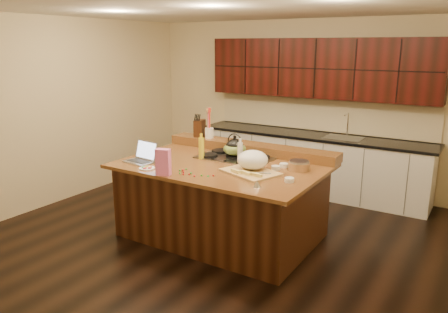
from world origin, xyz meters
The scene contains 33 objects.
room centered at (0.00, 0.00, 1.35)m, with size 5.52×5.02×2.72m.
island centered at (0.00, 0.00, 0.46)m, with size 2.40×1.60×0.92m.
back_ledge centered at (0.00, 0.70, 0.98)m, with size 2.40×0.30×0.12m, color black.
cooktop centered at (0.00, 0.30, 0.94)m, with size 0.92×0.52×0.05m.
back_counter centered at (0.30, 2.23, 0.98)m, with size 3.70×0.66×2.40m.
kettle centered at (0.00, 0.30, 1.07)m, with size 0.23×0.23×0.20m, color black.
green_bowl centered at (0.00, 0.30, 1.04)m, with size 0.28×0.28×0.16m, color olive.
laptop centered at (-0.87, -0.42, 0.99)m, with size 0.38×0.32×0.25m.
oil_bottle centered at (-0.34, 0.06, 1.06)m, with size 0.07×0.07×0.27m, color gold.
vinegar_bottle centered at (0.16, 0.16, 1.04)m, with size 0.06×0.06×0.25m, color silver.
wooden_tray centered at (0.47, -0.11, 1.03)m, with size 0.71×0.61×0.24m.
ramekin_a centered at (0.97, -0.23, 0.94)m, with size 0.10×0.10×0.04m, color white.
ramekin_b centered at (0.69, 0.26, 0.94)m, with size 0.10×0.10×0.04m, color white.
ramekin_c centered at (0.65, 0.12, 0.94)m, with size 0.10×0.10×0.04m, color white.
strainer_bowl centered at (0.89, 0.24, 0.97)m, with size 0.24×0.24×0.09m, color #996B3F.
kitchen_timer centered at (0.76, -0.55, 0.96)m, with size 0.08×0.08×0.07m, color silver.
pink_bag centered at (-0.29, -0.72, 1.07)m, with size 0.16×0.08×0.29m, color pink.
candy_plate centered at (-0.61, -0.64, 0.93)m, with size 0.18×0.18×0.01m, color white.
package_box centered at (-1.10, -0.13, 0.99)m, with size 0.09×0.07×0.13m, color #E39B50.
utensil_crock centered at (-0.65, 0.70, 1.11)m, with size 0.12×0.12×0.14m, color white.
knife_block centered at (-0.81, 0.70, 1.16)m, with size 0.12×0.19×0.24m, color black.
gumdrop_0 centered at (-0.06, -0.58, 0.93)m, with size 0.02×0.02×0.02m, color red.
gumdrop_1 centered at (0.16, -0.53, 0.93)m, with size 0.02×0.02×0.02m, color #198C26.
gumdrop_2 centered at (-0.16, -0.55, 0.93)m, with size 0.02×0.02×0.02m, color red.
gumdrop_3 centered at (-0.23, -0.51, 0.93)m, with size 0.02×0.02×0.02m, color #198C26.
gumdrop_4 centered at (-0.21, -0.48, 0.93)m, with size 0.02×0.02×0.02m, color red.
gumdrop_5 centered at (-0.07, -0.53, 0.93)m, with size 0.02×0.02×0.02m, color #198C26.
gumdrop_6 centered at (0.03, -0.60, 0.93)m, with size 0.02×0.02×0.02m, color red.
gumdrop_7 centered at (-0.17, -0.60, 0.93)m, with size 0.02×0.02×0.02m, color #198C26.
gumdrop_8 centered at (-0.11, -0.61, 0.93)m, with size 0.02×0.02×0.02m, color red.
gumdrop_9 centered at (0.08, -0.54, 0.93)m, with size 0.02×0.02×0.02m, color #198C26.
gumdrop_10 centered at (0.20, -0.48, 0.93)m, with size 0.02×0.02×0.02m, color red.
gumdrop_11 centered at (-0.21, -0.43, 0.93)m, with size 0.02×0.02×0.02m, color #198C26.
Camera 1 is at (2.69, -4.24, 2.30)m, focal length 35.00 mm.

